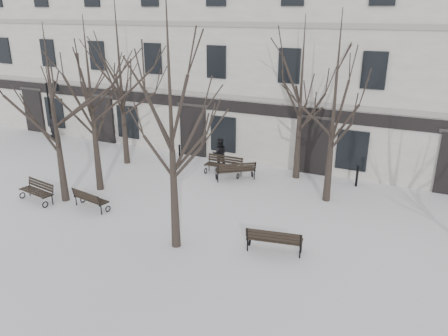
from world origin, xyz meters
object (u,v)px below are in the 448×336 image
Objects in this scene: bench_1 at (90,199)px; lamp_post at (52,106)px; tree_1 at (90,85)px; bench_0 at (37,191)px; tree_2 at (170,97)px; tree_0 at (52,94)px; bench_3 at (224,165)px; bench_2 at (274,239)px; bench_4 at (236,170)px.

lamp_post reaches higher than bench_1.
tree_1 is 5.18m from bench_0.
tree_2 is 9.02m from bench_0.
tree_0 is 0.88× the size of tree_2.
lamp_post reaches higher than bench_3.
bench_1 is (2.66, 0.34, -0.02)m from bench_0.
bench_1 is 12.14m from lamp_post.
bench_0 is 0.94× the size of bench_2.
bench_4 is at bearing -116.89° from bench_1.
bench_4 is (5.87, 5.45, -4.19)m from tree_0.
bench_2 is 1.03× the size of bench_4.
tree_0 is 1.77m from tree_1.
tree_1 is 4.00× the size of bench_4.
tree_0 is 3.91× the size of bench_3.
lamp_post reaches higher than bench_2.
bench_3 is (4.45, 4.25, -4.37)m from tree_1.
bench_4 is at bearing -65.57° from bench_2.
tree_2 reaches higher than bench_4.
bench_4 is at bearing -28.77° from bench_3.
bench_3 is (-1.54, 7.25, -4.85)m from tree_2.
tree_1 is 3.89× the size of bench_2.
tree_0 is at bearing -42.76° from lamp_post.
bench_4 is at bearing 42.88° from tree_0.
bench_2 is 7.90m from bench_3.
bench_4 is (4.23, 5.69, 0.06)m from bench_1.
bench_0 is 10.88m from bench_2.
tree_2 is at bearing 6.86° from bench_2.
tree_1 reaches higher than bench_1.
bench_2 is (8.22, -0.05, 0.06)m from bench_1.
tree_2 is 2.26× the size of lamp_post.
bench_4 is (-3.99, 5.74, 0.01)m from bench_2.
tree_1 is 4.15× the size of bench_0.
tree_1 reaches higher than bench_3.
bench_1 is at bearing -118.86° from bench_3.
bench_1 is at bearing -60.01° from tree_1.
tree_2 is 4.56× the size of bench_0.
lamp_post is at bearing 173.94° from bench_3.
tree_1 is 7.55m from bench_3.
bench_1 is (1.64, -0.24, -4.26)m from tree_0.
tree_0 is 3.76× the size of bench_2.
bench_1 is 0.92× the size of bench_4.
tree_0 is 4.21× the size of bench_1.
bench_4 is (6.88, 6.03, 0.04)m from bench_0.
bench_3 is (-4.87, 6.21, -0.00)m from bench_2.
bench_4 is (5.33, 3.77, -4.36)m from tree_1.
bench_2 is 1.04× the size of bench_3.
tree_1 is 2.06× the size of lamp_post.
tree_1 reaches higher than tree_0.
tree_2 is 8.86m from bench_3.
tree_0 is 10.72m from bench_2.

